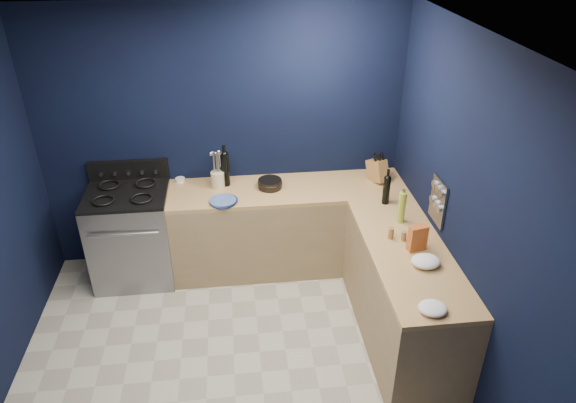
{
  "coord_description": "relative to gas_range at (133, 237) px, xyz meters",
  "views": [
    {
      "loc": [
        0.09,
        -2.98,
        3.31
      ],
      "look_at": [
        0.55,
        1.0,
        1.0
      ],
      "focal_mm": 32.6,
      "sensor_mm": 36.0,
      "label": 1
    }
  ],
  "objects": [
    {
      "name": "wine_bottle_back",
      "position": [
        0.94,
        0.15,
        0.61
      ],
      "size": [
        0.1,
        0.1,
        0.34
      ],
      "primitive_type": "cylinder",
      "rotation": [
        0.0,
        0.0,
        -0.27
      ],
      "color": "black",
      "rests_on": "top_back"
    },
    {
      "name": "gas_range",
      "position": [
        0.0,
        0.0,
        0.0
      ],
      "size": [
        0.76,
        0.66,
        0.92
      ],
      "primitive_type": "cube",
      "color": "gray",
      "rests_on": "floor"
    },
    {
      "name": "cab_back",
      "position": [
        1.53,
        0.02,
        -0.03
      ],
      "size": [
        2.3,
        0.63,
        0.86
      ],
      "primitive_type": "cube",
      "color": "#947B55",
      "rests_on": "floor"
    },
    {
      "name": "lemon_basket",
      "position": [
        1.36,
        0.04,
        0.48
      ],
      "size": [
        0.25,
        0.25,
        0.09
      ],
      "primitive_type": "cylinder",
      "rotation": [
        0.0,
        0.0,
        -0.08
      ],
      "color": "black",
      "rests_on": "top_back"
    },
    {
      "name": "wall_outlet",
      "position": [
        0.93,
        0.32,
        0.62
      ],
      "size": [
        0.09,
        0.02,
        0.13
      ],
      "primitive_type": "cube",
      "color": "white",
      "rests_on": "wall_back"
    },
    {
      "name": "oil_bottle",
      "position": [
        2.42,
        -0.7,
        0.58
      ],
      "size": [
        0.07,
        0.07,
        0.28
      ],
      "primitive_type": "cylinder",
      "rotation": [
        0.0,
        0.0,
        0.09
      ],
      "color": "#97B034",
      "rests_on": "top_right"
    },
    {
      "name": "utensil_crock",
      "position": [
        0.86,
        0.11,
        0.52
      ],
      "size": [
        0.17,
        0.17,
        0.16
      ],
      "primitive_type": "cylinder",
      "rotation": [
        0.0,
        0.0,
        -0.41
      ],
      "color": "beige",
      "rests_on": "top_back"
    },
    {
      "name": "towel_end",
      "position": [
        2.3,
        -1.84,
        0.47
      ],
      "size": [
        0.22,
        0.2,
        0.06
      ],
      "primitive_type": "ellipsoid",
      "rotation": [
        0.0,
        0.0,
        0.12
      ],
      "color": "white",
      "rests_on": "top_right"
    },
    {
      "name": "towel_front",
      "position": [
        2.43,
        -1.34,
        0.48
      ],
      "size": [
        0.27,
        0.25,
        0.08
      ],
      "primitive_type": "ellipsoid",
      "rotation": [
        0.0,
        0.0,
        0.33
      ],
      "color": "white",
      "rests_on": "top_right"
    },
    {
      "name": "ramekin",
      "position": [
        0.49,
        0.27,
        0.46
      ],
      "size": [
        0.1,
        0.1,
        0.04
      ],
      "primitive_type": "cylinder",
      "rotation": [
        0.0,
        0.0,
        -0.09
      ],
      "color": "white",
      "rests_on": "top_back"
    },
    {
      "name": "floor",
      "position": [
        0.93,
        -1.42,
        -0.47
      ],
      "size": [
        3.5,
        3.5,
        0.02
      ],
      "primitive_type": "cube",
      "color": "#ADA898",
      "rests_on": "ground"
    },
    {
      "name": "oven_door",
      "position": [
        0.0,
        -0.32,
        -0.01
      ],
      "size": [
        0.59,
        0.02,
        0.42
      ],
      "primitive_type": "cube",
      "color": "black",
      "rests_on": "gas_range"
    },
    {
      "name": "wall_back",
      "position": [
        0.93,
        0.34,
        0.84
      ],
      "size": [
        3.5,
        0.02,
        2.6
      ],
      "primitive_type": "cube",
      "color": "black",
      "rests_on": "ground"
    },
    {
      "name": "cab_right",
      "position": [
        2.37,
        -1.13,
        -0.03
      ],
      "size": [
        0.63,
        1.67,
        0.86
      ],
      "primitive_type": "cube",
      "color": "#947B55",
      "rests_on": "floor"
    },
    {
      "name": "plate_stack",
      "position": [
        0.9,
        -0.2,
        0.46
      ],
      "size": [
        0.25,
        0.25,
        0.03
      ],
      "primitive_type": "cylinder",
      "rotation": [
        0.0,
        0.0,
        -0.03
      ],
      "color": "#3C589A",
      "rests_on": "top_back"
    },
    {
      "name": "spice_jar_far",
      "position": [
        2.36,
        -0.99,
        0.48
      ],
      "size": [
        0.06,
        0.06,
        0.08
      ],
      "primitive_type": "cylinder",
      "rotation": [
        0.0,
        0.0,
        0.42
      ],
      "color": "olive",
      "rests_on": "top_right"
    },
    {
      "name": "spice_jar_near",
      "position": [
        2.27,
        -0.95,
        0.49
      ],
      "size": [
        0.06,
        0.06,
        0.1
      ],
      "primitive_type": "cylinder",
      "rotation": [
        0.0,
        0.0,
        0.43
      ],
      "color": "olive",
      "rests_on": "top_right"
    },
    {
      "name": "top_right",
      "position": [
        2.37,
        -1.13,
        0.42
      ],
      "size": [
        0.63,
        1.67,
        0.04
      ],
      "primitive_type": "cube",
      "color": "olive",
      "rests_on": "cab_right"
    },
    {
      "name": "spice_panel",
      "position": [
        2.67,
        -0.87,
        0.72
      ],
      "size": [
        0.02,
        0.28,
        0.38
      ],
      "primitive_type": "cube",
      "color": "gray",
      "rests_on": "wall_right"
    },
    {
      "name": "backguard",
      "position": [
        0.0,
        0.3,
        0.58
      ],
      "size": [
        0.76,
        0.06,
        0.2
      ],
      "primitive_type": "cube",
      "color": "black",
      "rests_on": "gas_range"
    },
    {
      "name": "wall_right",
      "position": [
        2.69,
        -1.42,
        0.84
      ],
      "size": [
        0.02,
        3.5,
        2.6
      ],
      "primitive_type": "cube",
      "color": "black",
      "rests_on": "ground"
    },
    {
      "name": "crouton_bag",
      "position": [
        2.43,
        -1.13,
        0.55
      ],
      "size": [
        0.16,
        0.1,
        0.22
      ],
      "primitive_type": "cube",
      "rotation": [
        0.0,
        0.0,
        0.21
      ],
      "color": "#A41318",
      "rests_on": "top_right"
    },
    {
      "name": "wine_bottle_right",
      "position": [
        2.38,
        -0.38,
        0.57
      ],
      "size": [
        0.08,
        0.08,
        0.26
      ],
      "primitive_type": "cylinder",
      "rotation": [
        0.0,
        0.0,
        0.35
      ],
      "color": "black",
      "rests_on": "top_right"
    },
    {
      "name": "cooktop",
      "position": [
        0.0,
        0.0,
        0.48
      ],
      "size": [
        0.76,
        0.66,
        0.03
      ],
      "primitive_type": "cube",
      "color": "black",
      "rests_on": "gas_range"
    },
    {
      "name": "ceiling",
      "position": [
        0.93,
        -1.42,
        2.15
      ],
      "size": [
        3.5,
        3.5,
        0.02
      ],
      "primitive_type": "cube",
      "color": "silver",
      "rests_on": "ground"
    },
    {
      "name": "top_back",
      "position": [
        1.53,
        0.02,
        0.42
      ],
      "size": [
        2.3,
        0.63,
        0.04
      ],
      "primitive_type": "cube",
      "color": "olive",
      "rests_on": "cab_back"
    },
    {
      "name": "knife_block",
      "position": [
        2.42,
        0.07,
        0.55
      ],
      "size": [
        0.21,
        0.28,
        0.27
      ],
      "primitive_type": "cube",
      "rotation": [
        -0.31,
        0.0,
        0.43
      ],
      "color": "olive",
      "rests_on": "top_back"
    }
  ]
}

